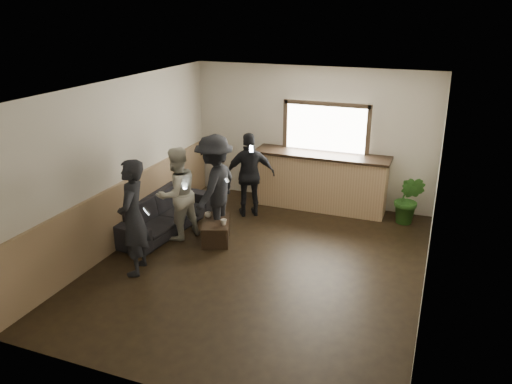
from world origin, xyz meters
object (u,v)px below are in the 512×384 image
at_px(bar_counter, 321,178).
at_px(person_c, 215,187).
at_px(potted_plant, 409,200).
at_px(cup_b, 224,222).
at_px(person_d, 250,175).
at_px(cup_a, 208,215).
at_px(coffee_table, 216,230).
at_px(person_a, 133,218).
at_px(person_b, 177,194).
at_px(sofa, 162,213).

bearing_deg(bar_counter, person_c, -125.89).
bearing_deg(potted_plant, cup_b, -144.83).
bearing_deg(person_d, cup_a, 44.11).
bearing_deg(coffee_table, person_a, -114.33).
relative_size(cup_b, person_b, 0.06).
distance_m(coffee_table, cup_a, 0.31).
distance_m(sofa, person_d, 1.82).
bearing_deg(bar_counter, cup_a, -126.99).
xyz_separation_m(person_b, person_c, (0.58, 0.31, 0.10)).
relative_size(coffee_table, person_d, 0.49).
xyz_separation_m(coffee_table, potted_plant, (3.09, 1.92, 0.31)).
xyz_separation_m(sofa, cup_b, (1.32, -0.16, 0.09)).
relative_size(sofa, person_b, 1.32).
xyz_separation_m(coffee_table, person_b, (-0.66, -0.14, 0.65)).
distance_m(person_a, person_b, 1.32).
bearing_deg(bar_counter, person_b, -131.38).
height_order(coffee_table, cup_a, cup_a).
height_order(sofa, cup_a, sofa).
distance_m(cup_a, person_a, 1.70).
height_order(person_c, person_d, person_c).
xyz_separation_m(sofa, person_c, (1.03, 0.12, 0.61)).
xyz_separation_m(person_a, person_c, (0.58, 1.63, 0.02)).
height_order(potted_plant, person_a, person_a).
bearing_deg(cup_a, sofa, -177.16).
relative_size(cup_a, person_a, 0.06).
bearing_deg(person_a, potted_plant, 114.48).
height_order(coffee_table, person_a, person_a).
xyz_separation_m(bar_counter, coffee_table, (-1.34, -2.13, -0.46)).
distance_m(coffee_table, potted_plant, 3.65).
relative_size(potted_plant, person_d, 0.59).
height_order(person_a, person_c, person_c).
height_order(cup_b, person_b, person_b).
xyz_separation_m(cup_a, person_a, (-0.47, -1.56, 0.50)).
bearing_deg(sofa, person_d, -40.74).
bearing_deg(person_b, bar_counter, 163.22).
height_order(bar_counter, person_d, bar_counter).
height_order(sofa, person_a, person_a).
distance_m(cup_a, cup_b, 0.45).
relative_size(person_a, person_c, 0.98).
bearing_deg(coffee_table, sofa, 177.57).
relative_size(person_a, person_b, 1.10).
distance_m(sofa, potted_plant, 4.60).
relative_size(bar_counter, potted_plant, 2.77).
relative_size(sofa, person_a, 1.20).
bearing_deg(person_c, person_b, -60.36).
distance_m(sofa, cup_a, 0.92).
height_order(person_b, person_c, person_c).
bearing_deg(sofa, person_b, -107.34).
xyz_separation_m(sofa, potted_plant, (4.20, 1.87, 0.17)).
distance_m(coffee_table, person_c, 0.77).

